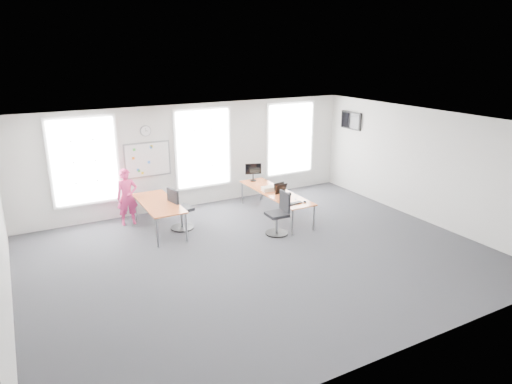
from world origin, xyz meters
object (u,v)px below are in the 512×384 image
desk_right (275,193)px  monitor (253,171)px  desk_left (159,205)px  person (127,197)px  chair_right (279,216)px  keyboard (295,203)px  chair_left (179,211)px  headphones (288,194)px

desk_right → monitor: size_ratio=5.42×
desk_left → person: bearing=125.2°
chair_right → keyboard: size_ratio=2.63×
chair_left → person: bearing=34.4°
chair_right → keyboard: (0.49, 0.04, 0.24)m
chair_left → desk_right: bearing=-110.1°
chair_right → keyboard: chair_right is taller
person → keyboard: (3.66, -2.44, -0.04)m
desk_left → chair_left: size_ratio=1.87×
headphones → desk_left: bearing=177.2°
chair_right → monitor: bearing=169.7°
desk_left → person: (-0.59, 0.84, 0.06)m
keyboard → monitor: monitor is taller
desk_left → monitor: monitor is taller
desk_right → desk_left: 3.19m
person → monitor: person is taller
chair_left → keyboard: 2.98m
chair_left → headphones: chair_left is taller
desk_left → keyboard: bearing=-27.5°
keyboard → person: bearing=136.5°
desk_right → monitor: monitor is taller
chair_left → person: (-1.07, 0.99, 0.27)m
chair_left → headphones: (2.78, -0.81, 0.26)m
headphones → monitor: (-0.14, 1.70, 0.28)m
chair_right → desk_left: bearing=-119.9°
monitor → desk_right: bearing=-70.4°
desk_right → headphones: headphones is taller
chair_left → monitor: (2.64, 0.89, 0.53)m
person → headphones: bearing=-22.3°
headphones → monitor: 1.73m
headphones → desk_right: bearing=116.9°
chair_left → headphones: bearing=-119.1°
desk_left → desk_right: bearing=-9.0°
desk_left → person: 1.02m
desk_left → chair_left: 0.55m
chair_left → keyboard: (2.60, -1.44, 0.22)m
keyboard → monitor: size_ratio=0.77×
chair_left → person: person is taller
chair_right → keyboard: 0.55m
chair_left → person: size_ratio=0.74×
desk_left → headphones: 3.40m
chair_right → monitor: monitor is taller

